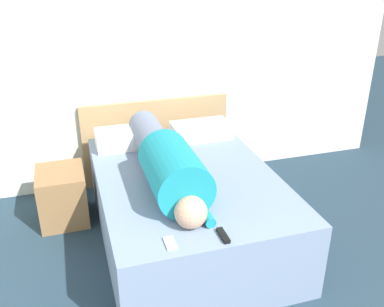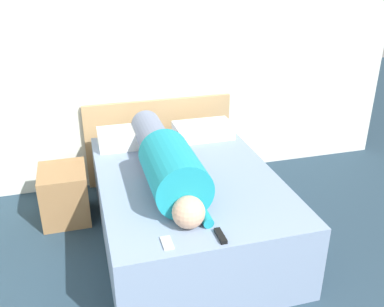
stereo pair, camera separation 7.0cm
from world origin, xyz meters
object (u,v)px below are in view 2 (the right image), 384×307
Objects in this scene: bed at (187,206)px; person_lying at (167,161)px; pillow_near_headboard at (130,137)px; nightstand at (65,194)px; tv_remote at (221,236)px; pillow_second at (203,130)px; cell_phone at (167,243)px.

person_lying is at bearing -160.14° from bed.
nightstand is at bearing -169.06° from pillow_near_headboard.
person_lying reaches higher than tv_remote.
cell_phone is at bearing -114.39° from pillow_second.
cell_phone is (-0.70, -1.54, -0.06)m from pillow_second.
nightstand is at bearing 149.05° from bed.
pillow_second is (0.70, 0.00, -0.01)m from pillow_near_headboard.
bed is 4.05× the size of nightstand.
nightstand is 1.16m from person_lying.
pillow_second is 1.62m from tv_remote.
cell_phone reaches higher than nightstand.
nightstand is 0.83× the size of pillow_near_headboard.
bed is 1.18× the size of person_lying.
tv_remote is at bearing -78.24° from pillow_near_headboard.
pillow_second is 1.70m from cell_phone.
pillow_second is at bearing 0.00° from pillow_near_headboard.
person_lying reaches higher than pillow_second.
tv_remote reaches higher than cell_phone.
pillow_second reaches higher than bed.
person_lying is 3.02× the size of pillow_second.
tv_remote is (-0.37, -1.57, -0.06)m from pillow_second.
bed is at bearing -116.29° from pillow_second.
bed is 0.87m from pillow_second.
pillow_near_headboard is 0.70m from pillow_second.
pillow_near_headboard is at bearing 102.39° from person_lying.
tv_remote reaches higher than nightstand.
person_lying reaches higher than pillow_near_headboard.
pillow_near_headboard is at bearing 10.94° from nightstand.
tv_remote is 1.15× the size of cell_phone.
pillow_near_headboard is at bearing 101.76° from tv_remote.
bed is at bearing -64.02° from pillow_near_headboard.
nightstand is 0.77m from pillow_near_headboard.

